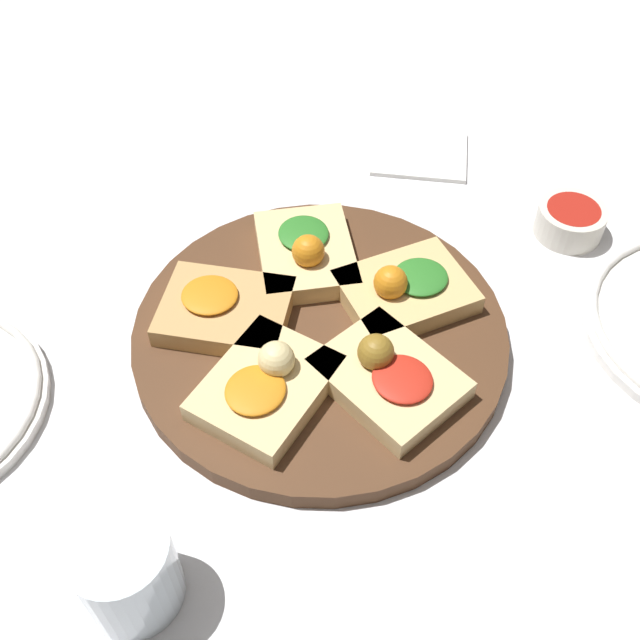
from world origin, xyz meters
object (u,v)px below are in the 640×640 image
napkin_stack (420,152)px  dipping_bowl (570,220)px  serving_board (320,334)px  water_glass (126,570)px

napkin_stack → dipping_bowl: dipping_bowl is taller
serving_board → water_glass: (0.10, 0.24, 0.03)m
serving_board → dipping_bowl: (-0.23, -0.17, 0.01)m
serving_board → water_glass: bearing=67.9°
napkin_stack → dipping_bowl: (-0.16, 0.11, 0.01)m
dipping_bowl → napkin_stack: bearing=-35.4°
dipping_bowl → water_glass: bearing=51.5°
napkin_stack → dipping_bowl: 0.19m
serving_board → water_glass: size_ratio=4.39×
serving_board → napkin_stack: 0.30m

